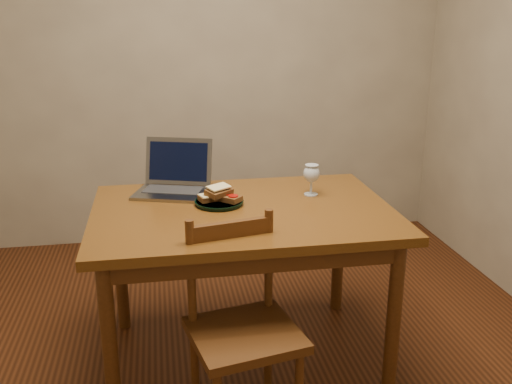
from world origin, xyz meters
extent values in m
cube|color=black|center=(0.00, 0.00, -0.01)|extent=(3.20, 3.20, 0.02)
cube|color=gray|center=(0.00, 1.61, 1.30)|extent=(3.20, 0.02, 2.60)
cube|color=gray|center=(0.00, -1.61, 1.30)|extent=(3.20, 0.02, 2.60)
cube|color=#4B250C|center=(0.00, 0.04, 0.72)|extent=(1.30, 0.90, 0.04)
cylinder|color=#3F230D|center=(-0.57, -0.33, 0.35)|extent=(0.06, 0.06, 0.70)
cylinder|color=#3F230D|center=(0.57, -0.33, 0.35)|extent=(0.06, 0.06, 0.70)
cylinder|color=#3F230D|center=(-0.57, 0.41, 0.35)|extent=(0.06, 0.06, 0.70)
cylinder|color=#3F230D|center=(0.57, 0.41, 0.35)|extent=(0.06, 0.06, 0.70)
cube|color=#3F230D|center=(-0.07, -0.42, 0.40)|extent=(0.46, 0.45, 0.04)
cube|color=#3F230D|center=(-0.10, -0.27, 0.75)|extent=(0.32, 0.09, 0.11)
cylinder|color=black|center=(-0.10, 0.12, 0.75)|extent=(0.22, 0.22, 0.02)
cube|color=slate|center=(-0.31, 0.29, 0.75)|extent=(0.38, 0.32, 0.01)
cube|color=slate|center=(-0.26, 0.44, 0.86)|extent=(0.33, 0.17, 0.22)
cube|color=black|center=(-0.26, 0.44, 0.86)|extent=(0.29, 0.14, 0.18)
camera|label=1|loc=(-0.35, -2.27, 1.56)|focal=40.00mm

